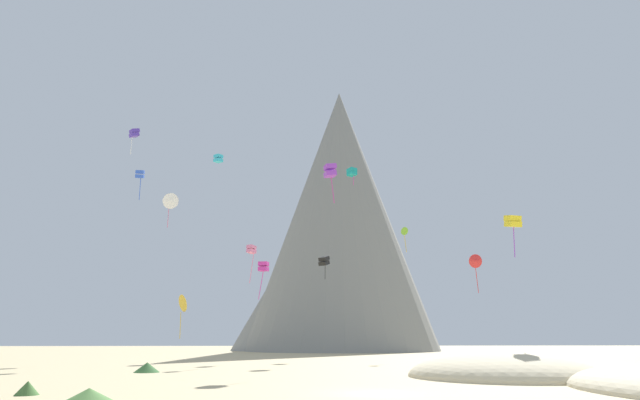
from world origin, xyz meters
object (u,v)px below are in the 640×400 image
rock_massif (332,234)px  kite_white_mid (171,201)px  bush_far_left (27,388)px  kite_pink_low (251,250)px  kite_violet_mid (330,171)px  kite_yellow_mid (513,221)px  bush_scatter_east (456,366)px  kite_magenta_low (263,267)px  kite_indigo_high (134,133)px  kite_blue_mid (140,174)px  bush_ridge_crest (147,367)px  kite_gold_low (184,303)px  bush_mid_center (89,395)px  kite_teal_high (352,172)px  kite_red_low (476,261)px  kite_lime_mid (405,232)px  kite_black_low (324,261)px  kite_cyan_high (218,158)px

rock_massif → kite_white_mid: (-29.88, -56.96, -6.10)m
bush_far_left → kite_pink_low: bearing=74.1°
kite_white_mid → kite_violet_mid: size_ratio=1.17×
rock_massif → kite_yellow_mid: size_ratio=15.56×
rock_massif → bush_scatter_east: bearing=-88.1°
kite_magenta_low → kite_pink_low: (-1.27, -7.59, 1.04)m
kite_indigo_high → kite_blue_mid: size_ratio=0.93×
kite_yellow_mid → bush_ridge_crest: bearing=170.0°
rock_massif → kite_violet_mid: 82.00m
bush_scatter_east → kite_gold_low: bearing=144.5°
bush_mid_center → kite_yellow_mid: bearing=36.8°
rock_massif → kite_teal_high: (-2.20, -55.88, -0.55)m
bush_mid_center → kite_white_mid: (-7.60, 53.41, 22.61)m
kite_white_mid → kite_gold_low: size_ratio=0.95×
kite_magenta_low → kite_red_low: 29.90m
kite_lime_mid → kite_violet_mid: size_ratio=0.86×
rock_massif → kite_black_low: 60.47m
kite_magenta_low → kite_gold_low: 11.15m
kite_cyan_high → bush_ridge_crest: bearing=126.3°
bush_mid_center → bush_far_left: bearing=142.2°
bush_ridge_crest → kite_white_mid: kite_white_mid is taller
kite_black_low → bush_scatter_east: bearing=146.2°
kite_blue_mid → kite_yellow_mid: kite_blue_mid is taller
bush_far_left → kite_pink_low: size_ratio=0.27×
rock_massif → kite_yellow_mid: bearing=-83.5°
kite_cyan_high → kite_pink_low: bearing=153.4°
kite_violet_mid → kite_cyan_high: bearing=-157.2°
bush_far_left → bush_scatter_east: bearing=34.0°
bush_mid_center → kite_indigo_high: 58.57m
kite_red_low → kite_gold_low: 40.32m
bush_scatter_east → kite_teal_high: bearing=99.3°
kite_black_low → kite_yellow_mid: bearing=158.3°
bush_scatter_east → kite_blue_mid: 47.92m
kite_pink_low → kite_gold_low: 11.98m
bush_scatter_east → kite_yellow_mid: bearing=7.7°
kite_indigo_high → kite_gold_low: (9.26, -4.75, -24.39)m
bush_far_left → bush_scatter_east: 35.46m
bush_far_left → kite_black_low: bearing=68.1°
kite_pink_low → kite_blue_mid: bearing=19.4°
bush_far_left → kite_black_low: 54.46m
kite_indigo_high → kite_blue_mid: 8.12m
kite_magenta_low → kite_blue_mid: 20.98m
kite_lime_mid → kite_black_low: (-12.31, -0.16, -4.59)m
kite_magenta_low → kite_gold_low: size_ratio=0.91×
bush_scatter_east → kite_pink_low: (-19.67, 14.26, 12.73)m
kite_indigo_high → kite_lime_mid: size_ratio=1.04×
kite_magenta_low → kite_yellow_mid: 32.92m
kite_yellow_mid → kite_violet_mid: kite_violet_mid is taller
kite_teal_high → bush_scatter_east: bearing=66.0°
kite_magenta_low → kite_indigo_high: bearing=-173.3°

